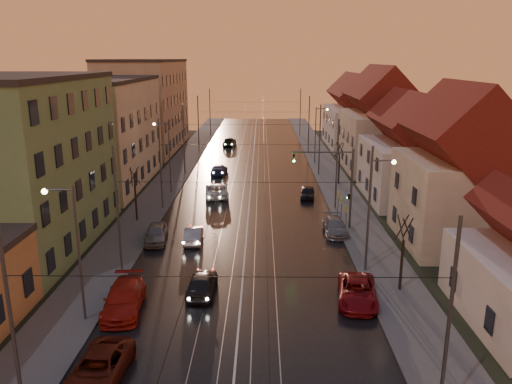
{
  "coord_description": "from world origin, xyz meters",
  "views": [
    {
      "loc": [
        1.26,
        -23.53,
        14.58
      ],
      "look_at": [
        0.77,
        20.21,
        2.8
      ],
      "focal_mm": 35.0,
      "sensor_mm": 36.0,
      "label": 1
    }
  ],
  "objects_px": {
    "driving_car_0": "(202,283)",
    "parked_right_0": "(357,292)",
    "street_lamp_0": "(72,241)",
    "street_lamp_1": "(374,201)",
    "traffic_light_mast": "(340,179)",
    "parked_left_3": "(156,233)",
    "street_lamp_2": "(167,150)",
    "driving_car_1": "(194,235)",
    "parked_right_2": "(307,193)",
    "driving_car_3": "(219,169)",
    "street_lamp_3": "(318,130)",
    "driving_car_4": "(229,142)",
    "parked_left_2": "(124,299)",
    "parked_right_1": "(335,226)",
    "parked_left_1": "(99,369)",
    "driving_car_2": "(217,190)"
  },
  "relations": [
    {
      "from": "driving_car_0",
      "to": "parked_left_2",
      "type": "bearing_deg",
      "value": 28.87
    },
    {
      "from": "driving_car_1",
      "to": "parked_right_0",
      "type": "bearing_deg",
      "value": 135.04
    },
    {
      "from": "street_lamp_2",
      "to": "parked_right_2",
      "type": "xyz_separation_m",
      "value": [
        15.3,
        -1.9,
        -4.26
      ]
    },
    {
      "from": "traffic_light_mast",
      "to": "parked_right_1",
      "type": "xyz_separation_m",
      "value": [
        -0.39,
        -1.05,
        -3.95
      ]
    },
    {
      "from": "street_lamp_0",
      "to": "driving_car_1",
      "type": "distance_m",
      "value": 14.29
    },
    {
      "from": "street_lamp_3",
      "to": "driving_car_0",
      "type": "xyz_separation_m",
      "value": [
        -11.62,
        -40.43,
        -4.16
      ]
    },
    {
      "from": "parked_left_1",
      "to": "parked_right_2",
      "type": "distance_m",
      "value": 33.94
    },
    {
      "from": "street_lamp_3",
      "to": "driving_car_1",
      "type": "xyz_separation_m",
      "value": [
        -13.38,
        -31.24,
        -4.24
      ]
    },
    {
      "from": "street_lamp_1",
      "to": "street_lamp_3",
      "type": "xyz_separation_m",
      "value": [
        0.0,
        36.0,
        0.0
      ]
    },
    {
      "from": "driving_car_1",
      "to": "parked_left_1",
      "type": "relative_size",
      "value": 0.8
    },
    {
      "from": "street_lamp_3",
      "to": "driving_car_3",
      "type": "xyz_separation_m",
      "value": [
        -13.33,
        -6.53,
        -4.25
      ]
    },
    {
      "from": "traffic_light_mast",
      "to": "driving_car_4",
      "type": "xyz_separation_m",
      "value": [
        -12.24,
        42.79,
        -3.81
      ]
    },
    {
      "from": "parked_right_0",
      "to": "parked_left_3",
      "type": "bearing_deg",
      "value": 152.55
    },
    {
      "from": "street_lamp_3",
      "to": "parked_left_1",
      "type": "bearing_deg",
      "value": -107.25
    },
    {
      "from": "driving_car_2",
      "to": "driving_car_4",
      "type": "relative_size",
      "value": 1.14
    },
    {
      "from": "parked_left_3",
      "to": "driving_car_1",
      "type": "bearing_deg",
      "value": -7.0
    },
    {
      "from": "driving_car_0",
      "to": "driving_car_3",
      "type": "distance_m",
      "value": 33.95
    },
    {
      "from": "driving_car_4",
      "to": "parked_left_1",
      "type": "height_order",
      "value": "driving_car_4"
    },
    {
      "from": "driving_car_0",
      "to": "driving_car_1",
      "type": "bearing_deg",
      "value": -77.74
    },
    {
      "from": "traffic_light_mast",
      "to": "driving_car_2",
      "type": "relative_size",
      "value": 1.37
    },
    {
      "from": "street_lamp_1",
      "to": "street_lamp_2",
      "type": "xyz_separation_m",
      "value": [
        -18.21,
        20.0,
        0.0
      ]
    },
    {
      "from": "parked_left_3",
      "to": "parked_right_2",
      "type": "bearing_deg",
      "value": 38.3
    },
    {
      "from": "traffic_light_mast",
      "to": "parked_left_3",
      "type": "height_order",
      "value": "traffic_light_mast"
    },
    {
      "from": "street_lamp_3",
      "to": "parked_right_1",
      "type": "bearing_deg",
      "value": -92.96
    },
    {
      "from": "street_lamp_2",
      "to": "driving_car_4",
      "type": "distance_m",
      "value": 31.44
    },
    {
      "from": "street_lamp_0",
      "to": "street_lamp_2",
      "type": "relative_size",
      "value": 1.0
    },
    {
      "from": "driving_car_1",
      "to": "parked_right_2",
      "type": "xyz_separation_m",
      "value": [
        10.47,
        13.34,
        -0.03
      ]
    },
    {
      "from": "traffic_light_mast",
      "to": "parked_right_2",
      "type": "relative_size",
      "value": 1.97
    },
    {
      "from": "driving_car_3",
      "to": "parked_left_3",
      "type": "distance_m",
      "value": 24.86
    },
    {
      "from": "street_lamp_0",
      "to": "street_lamp_1",
      "type": "height_order",
      "value": "same"
    },
    {
      "from": "traffic_light_mast",
      "to": "driving_car_1",
      "type": "height_order",
      "value": "traffic_light_mast"
    },
    {
      "from": "street_lamp_1",
      "to": "parked_right_2",
      "type": "distance_m",
      "value": 18.82
    },
    {
      "from": "driving_car_3",
      "to": "parked_right_1",
      "type": "relative_size",
      "value": 0.99
    },
    {
      "from": "driving_car_1",
      "to": "parked_left_3",
      "type": "distance_m",
      "value": 3.06
    },
    {
      "from": "street_lamp_0",
      "to": "street_lamp_1",
      "type": "xyz_separation_m",
      "value": [
        18.21,
        8.0,
        0.0
      ]
    },
    {
      "from": "street_lamp_0",
      "to": "parked_right_0",
      "type": "xyz_separation_m",
      "value": [
        16.28,
        2.52,
        -4.19
      ]
    },
    {
      "from": "street_lamp_2",
      "to": "street_lamp_3",
      "type": "height_order",
      "value": "same"
    },
    {
      "from": "parked_right_0",
      "to": "parked_right_1",
      "type": "xyz_separation_m",
      "value": [
        0.42,
        12.43,
        -0.05
      ]
    },
    {
      "from": "driving_car_3",
      "to": "street_lamp_3",
      "type": "bearing_deg",
      "value": -149.27
    },
    {
      "from": "driving_car_0",
      "to": "parked_right_1",
      "type": "distance_m",
      "value": 15.23
    },
    {
      "from": "traffic_light_mast",
      "to": "parked_left_1",
      "type": "distance_m",
      "value": 26.07
    },
    {
      "from": "parked_right_2",
      "to": "parked_right_1",
      "type": "bearing_deg",
      "value": -76.93
    },
    {
      "from": "driving_car_1",
      "to": "driving_car_3",
      "type": "distance_m",
      "value": 24.71
    },
    {
      "from": "driving_car_0",
      "to": "parked_left_2",
      "type": "distance_m",
      "value": 4.93
    },
    {
      "from": "parked_left_3",
      "to": "driving_car_4",
      "type": "bearing_deg",
      "value": 79.97
    },
    {
      "from": "driving_car_0",
      "to": "parked_right_0",
      "type": "distance_m",
      "value": 9.75
    },
    {
      "from": "driving_car_2",
      "to": "parked_left_2",
      "type": "xyz_separation_m",
      "value": [
        -3.31,
        -25.19,
        0.04
      ]
    },
    {
      "from": "street_lamp_0",
      "to": "parked_right_1",
      "type": "distance_m",
      "value": 22.81
    },
    {
      "from": "traffic_light_mast",
      "to": "driving_car_1",
      "type": "bearing_deg",
      "value": -165.2
    },
    {
      "from": "parked_right_2",
      "to": "street_lamp_2",
      "type": "bearing_deg",
      "value": 178.85
    }
  ]
}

